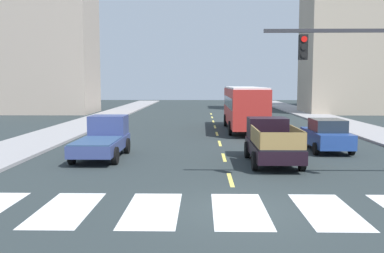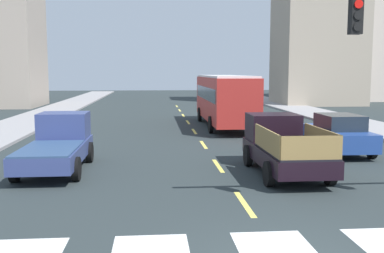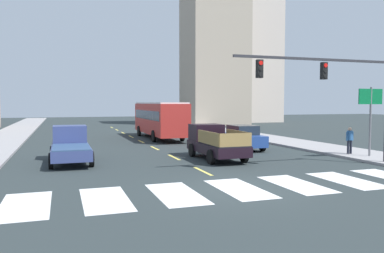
{
  "view_description": "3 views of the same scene",
  "coord_description": "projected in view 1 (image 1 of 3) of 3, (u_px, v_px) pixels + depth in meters",
  "views": [
    {
      "loc": [
        -1.09,
        -12.41,
        3.67
      ],
      "look_at": [
        -1.67,
        13.51,
        1.07
      ],
      "focal_mm": 41.28,
      "sensor_mm": 36.0,
      "label": 1
    },
    {
      "loc": [
        -2.43,
        -7.69,
        3.55
      ],
      "look_at": [
        -0.59,
        13.69,
        0.94
      ],
      "focal_mm": 42.21,
      "sensor_mm": 36.0,
      "label": 2
    },
    {
      "loc": [
        -6.4,
        -13.19,
        3.27
      ],
      "look_at": [
        2.43,
        12.75,
        1.6
      ],
      "focal_mm": 36.07,
      "sensor_mm": 36.0,
      "label": 3
    }
  ],
  "objects": [
    {
      "name": "ground_plane",
      "position": [
        239.0,
        210.0,
        12.69
      ],
      "size": [
        160.0,
        160.0,
        0.0
      ],
      "primitive_type": "plane",
      "color": "#283132"
    },
    {
      "name": "sidewalk_right",
      "position": [
        381.0,
        135.0,
        30.34
      ],
      "size": [
        3.89,
        110.0,
        0.15
      ],
      "primitive_type": "cube",
      "color": "gray",
      "rests_on": "ground"
    },
    {
      "name": "sidewalk_left",
      "position": [
        57.0,
        134.0,
        30.83
      ],
      "size": [
        3.89,
        110.0,
        0.15
      ],
      "primitive_type": "cube",
      "color": "gray",
      "rests_on": "ground"
    },
    {
      "name": "crosswalk_stripe_1",
      "position": [
        66.0,
        209.0,
        12.8
      ],
      "size": [
        1.55,
        3.68,
        0.01
      ],
      "primitive_type": "cube",
      "color": "silver",
      "rests_on": "ground"
    },
    {
      "name": "crosswalk_stripe_2",
      "position": [
        152.0,
        210.0,
        12.74
      ],
      "size": [
        1.55,
        3.68,
        0.01
      ],
      "primitive_type": "cube",
      "color": "silver",
      "rests_on": "ground"
    },
    {
      "name": "crosswalk_stripe_3",
      "position": [
        239.0,
        210.0,
        12.69
      ],
      "size": [
        1.55,
        3.68,
        0.01
      ],
      "primitive_type": "cube",
      "color": "silver",
      "rests_on": "ground"
    },
    {
      "name": "crosswalk_stripe_4",
      "position": [
        327.0,
        211.0,
        12.63
      ],
      "size": [
        1.55,
        3.68,
        0.01
      ],
      "primitive_type": "cube",
      "color": "silver",
      "rests_on": "ground"
    },
    {
      "name": "lane_dash_0",
      "position": [
        230.0,
        180.0,
        16.66
      ],
      "size": [
        0.16,
        2.4,
        0.01
      ],
      "primitive_type": "cube",
      "color": "#E5D155",
      "rests_on": "ground"
    },
    {
      "name": "lane_dash_1",
      "position": [
        224.0,
        157.0,
        21.64
      ],
      "size": [
        0.16,
        2.4,
        0.01
      ],
      "primitive_type": "cube",
      "color": "#E5D155",
      "rests_on": "ground"
    },
    {
      "name": "lane_dash_2",
      "position": [
        220.0,
        143.0,
        26.61
      ],
      "size": [
        0.16,
        2.4,
        0.01
      ],
      "primitive_type": "cube",
      "color": "#E5D155",
      "rests_on": "ground"
    },
    {
      "name": "lane_dash_3",
      "position": [
        217.0,
        134.0,
        31.59
      ],
      "size": [
        0.16,
        2.4,
        0.01
      ],
      "primitive_type": "cube",
      "color": "#E5D155",
      "rests_on": "ground"
    },
    {
      "name": "lane_dash_4",
      "position": [
        215.0,
        127.0,
        36.56
      ],
      "size": [
        0.16,
        2.4,
        0.01
      ],
      "primitive_type": "cube",
      "color": "#E5D155",
      "rests_on": "ground"
    },
    {
      "name": "lane_dash_5",
      "position": [
        213.0,
        121.0,
        41.53
      ],
      "size": [
        0.16,
        2.4,
        0.01
      ],
      "primitive_type": "cube",
      "color": "#E5D155",
      "rests_on": "ground"
    },
    {
      "name": "lane_dash_6",
      "position": [
        212.0,
        117.0,
        46.51
      ],
      "size": [
        0.16,
        2.4,
        0.01
      ],
      "primitive_type": "cube",
      "color": "#E5D155",
      "rests_on": "ground"
    },
    {
      "name": "lane_dash_7",
      "position": [
        211.0,
        114.0,
        51.48
      ],
      "size": [
        0.16,
        2.4,
        0.01
      ],
      "primitive_type": "cube",
      "color": "#E5D155",
      "rests_on": "ground"
    },
    {
      "name": "pickup_stakebed",
      "position": [
        271.0,
        142.0,
        20.28
      ],
      "size": [
        2.18,
        5.2,
        1.96
      ],
      "rotation": [
        0.0,
        0.0,
        0.03
      ],
      "color": "black",
      "rests_on": "ground"
    },
    {
      "name": "pickup_dark",
      "position": [
        104.0,
        138.0,
        21.75
      ],
      "size": [
        2.18,
        5.2,
        1.96
      ],
      "rotation": [
        0.0,
        0.0,
        -0.03
      ],
      "color": "navy",
      "rests_on": "ground"
    },
    {
      "name": "city_bus",
      "position": [
        244.0,
        105.0,
        33.49
      ],
      "size": [
        2.72,
        10.8,
        3.32
      ],
      "rotation": [
        0.0,
        0.0,
        -0.03
      ],
      "color": "#AE2924",
      "rests_on": "ground"
    },
    {
      "name": "sedan_near_right",
      "position": [
        327.0,
        135.0,
        23.6
      ],
      "size": [
        2.02,
        4.4,
        1.72
      ],
      "rotation": [
        0.0,
        0.0,
        -0.02
      ],
      "color": "navy",
      "rests_on": "ground"
    },
    {
      "name": "tower_tall_centre",
      "position": [
        343.0,
        22.0,
        51.79
      ],
      "size": [
        8.65,
        7.62,
        21.52
      ],
      "primitive_type": "cube",
      "color": "tan",
      "rests_on": "ground"
    },
    {
      "name": "block_mid_right",
      "position": [
        43.0,
        51.0,
        52.51
      ],
      "size": [
        11.85,
        7.89,
        14.89
      ],
      "primitive_type": "cube",
      "color": "#A59687",
      "rests_on": "ground"
    }
  ]
}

